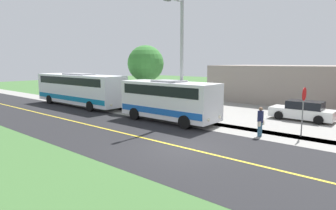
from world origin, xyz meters
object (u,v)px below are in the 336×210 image
(shuttle_bus_front, at_px, (169,99))
(commercial_building, at_px, (305,84))
(pedestrian_with_bags, at_px, (260,121))
(parked_car_near, at_px, (303,111))
(street_light_pole, at_px, (181,56))
(transit_bus_rear, at_px, (79,88))
(stop_sign, at_px, (303,103))
(tree_curbside, at_px, (146,64))

(shuttle_bus_front, distance_m, commercial_building, 17.53)
(pedestrian_with_bags, distance_m, commercial_building, 16.87)
(parked_car_near, bearing_deg, street_light_pole, -45.82)
(pedestrian_with_bags, bearing_deg, commercial_building, -172.96)
(transit_bus_rear, distance_m, parked_car_near, 20.10)
(commercial_building, bearing_deg, shuttle_bus_front, -15.66)
(stop_sign, xyz_separation_m, parked_car_near, (-5.16, -1.35, -1.28))
(stop_sign, height_order, parked_car_near, stop_sign)
(street_light_pole, bearing_deg, tree_curbside, -112.99)
(shuttle_bus_front, xyz_separation_m, stop_sign, (-1.57, 8.70, 0.31))
(pedestrian_with_bags, bearing_deg, parked_car_near, 175.23)
(shuttle_bus_front, bearing_deg, tree_curbside, -119.15)
(shuttle_bus_front, relative_size, commercial_building, 0.42)
(transit_bus_rear, xyz_separation_m, street_light_pole, (-0.32, 12.36, 2.93))
(transit_bus_rear, xyz_separation_m, stop_sign, (-1.54, 20.27, 0.21))
(transit_bus_rear, relative_size, parked_car_near, 2.64)
(transit_bus_rear, distance_m, commercial_building, 23.44)
(street_light_pole, bearing_deg, pedestrian_with_bags, 88.11)
(commercial_building, bearing_deg, pedestrian_with_bags, 7.04)
(pedestrian_with_bags, distance_m, street_light_pole, 7.09)
(stop_sign, relative_size, commercial_building, 0.16)
(stop_sign, bearing_deg, pedestrian_with_bags, -53.39)
(street_light_pole, bearing_deg, shuttle_bus_front, -65.46)
(stop_sign, xyz_separation_m, tree_curbside, (-1.30, -13.85, 2.18))
(pedestrian_with_bags, xyz_separation_m, commercial_building, (-16.71, -2.06, 1.04))
(shuttle_bus_front, height_order, transit_bus_rear, transit_bus_rear)
(transit_bus_rear, distance_m, tree_curbside, 7.42)
(stop_sign, xyz_separation_m, commercial_building, (-15.30, -3.97, 0.00))
(shuttle_bus_front, height_order, street_light_pole, street_light_pole)
(parked_car_near, bearing_deg, shuttle_bus_front, -47.48)
(transit_bus_rear, distance_m, pedestrian_with_bags, 18.39)
(tree_curbside, bearing_deg, stop_sign, 84.64)
(pedestrian_with_bags, xyz_separation_m, tree_curbside, (-2.71, -11.94, 3.21))
(transit_bus_rear, height_order, stop_sign, transit_bus_rear)
(pedestrian_with_bags, distance_m, tree_curbside, 12.66)
(transit_bus_rear, height_order, tree_curbside, tree_curbside)
(stop_sign, height_order, street_light_pole, street_light_pole)
(shuttle_bus_front, bearing_deg, commercial_building, 164.34)
(shuttle_bus_front, distance_m, parked_car_near, 10.01)
(parked_car_near, relative_size, commercial_building, 0.24)
(tree_curbside, bearing_deg, street_light_pole, 67.01)
(stop_sign, relative_size, street_light_pole, 0.34)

